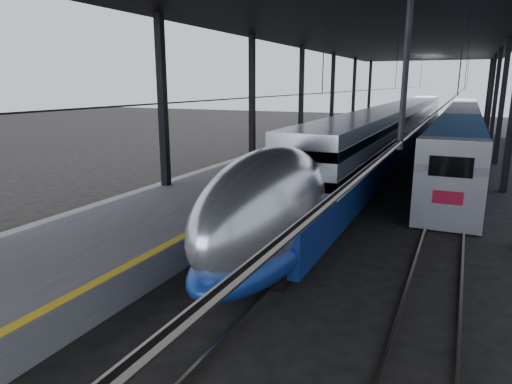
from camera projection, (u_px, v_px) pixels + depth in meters
The scene contains 7 objects.
ground at pixel (221, 256), 15.97m from camera, with size 160.00×160.00×0.00m, color black.
platform at pixel (307, 155), 34.95m from camera, with size 6.00×80.00×1.00m, color #4C4C4F.
yellow_strip at pixel (343, 151), 33.70m from camera, with size 0.30×80.00×0.01m, color gold.
rails at pixel (416, 169), 31.81m from camera, with size 6.52×80.00×0.16m.
canopy at pixel (387, 34), 30.77m from camera, with size 18.00×75.00×9.47m.
tgv_train at pixel (395, 131), 38.56m from camera, with size 2.87×65.20×4.11m.
second_train at pixel (461, 128), 42.07m from camera, with size 2.72×56.05×3.74m.
Camera 1 is at (7.38, -13.13, 5.88)m, focal length 32.00 mm.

